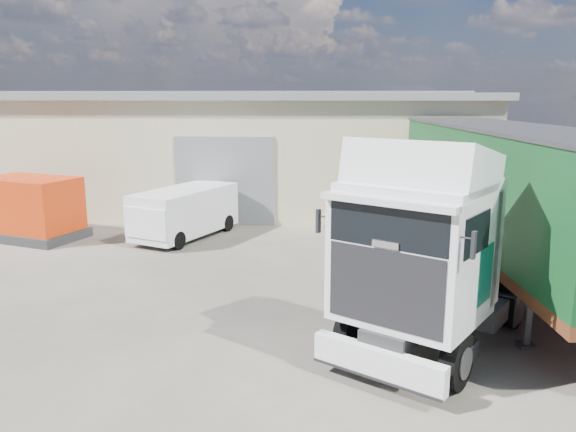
{
  "coord_description": "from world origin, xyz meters",
  "views": [
    {
      "loc": [
        1.6,
        -12.28,
        5.13
      ],
      "look_at": [
        0.88,
        3.0,
        1.88
      ],
      "focal_mm": 35.0,
      "sensor_mm": 36.0,
      "label": 1
    }
  ],
  "objects_px": {
    "tractor_unit": "(430,263)",
    "panel_van": "(182,213)",
    "orange_skip": "(31,212)",
    "box_trailer": "(506,189)"
  },
  "relations": [
    {
      "from": "tractor_unit",
      "to": "panel_van",
      "type": "bearing_deg",
      "value": 162.62
    },
    {
      "from": "panel_van",
      "to": "orange_skip",
      "type": "bearing_deg",
      "value": -153.03
    },
    {
      "from": "panel_van",
      "to": "box_trailer",
      "type": "bearing_deg",
      "value": 0.0
    },
    {
      "from": "tractor_unit",
      "to": "panel_van",
      "type": "relative_size",
      "value": 1.4
    },
    {
      "from": "tractor_unit",
      "to": "panel_van",
      "type": "distance_m",
      "value": 11.59
    },
    {
      "from": "box_trailer",
      "to": "panel_van",
      "type": "xyz_separation_m",
      "value": [
        -10.09,
        4.56,
        -1.72
      ]
    },
    {
      "from": "tractor_unit",
      "to": "box_trailer",
      "type": "bearing_deg",
      "value": 91.33
    },
    {
      "from": "tractor_unit",
      "to": "orange_skip",
      "type": "bearing_deg",
      "value": 179.57
    },
    {
      "from": "tractor_unit",
      "to": "orange_skip",
      "type": "relative_size",
      "value": 1.62
    },
    {
      "from": "panel_van",
      "to": "orange_skip",
      "type": "distance_m",
      "value": 5.58
    }
  ]
}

